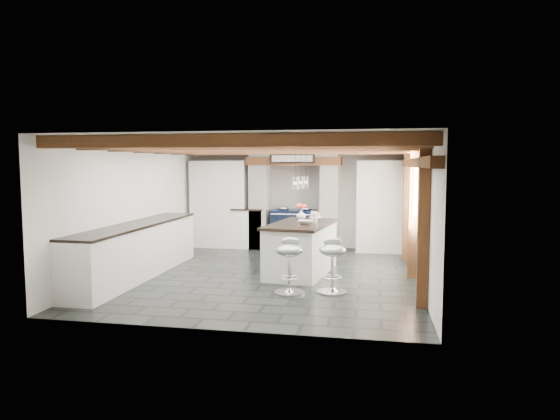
% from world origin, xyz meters
% --- Properties ---
extents(ground, '(6.00, 6.00, 0.00)m').
position_xyz_m(ground, '(0.00, 0.00, 0.00)').
color(ground, black).
rests_on(ground, ground).
extents(room_shell, '(6.00, 6.03, 6.00)m').
position_xyz_m(room_shell, '(-0.61, 1.42, 1.07)').
color(room_shell, silver).
rests_on(room_shell, ground).
extents(range_cooker, '(1.00, 0.63, 0.99)m').
position_xyz_m(range_cooker, '(0.00, 2.68, 0.47)').
color(range_cooker, black).
rests_on(range_cooker, ground).
extents(kitchen_island, '(1.20, 1.94, 1.20)m').
position_xyz_m(kitchen_island, '(0.52, 0.18, 0.46)').
color(kitchen_island, white).
rests_on(kitchen_island, ground).
extents(bar_stool_near, '(0.45, 0.45, 0.83)m').
position_xyz_m(bar_stool_near, '(1.17, -1.06, 0.51)').
color(bar_stool_near, silver).
rests_on(bar_stool_near, ground).
extents(bar_stool_far, '(0.45, 0.45, 0.84)m').
position_xyz_m(bar_stool_far, '(0.55, -1.21, 0.52)').
color(bar_stool_far, silver).
rests_on(bar_stool_far, ground).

